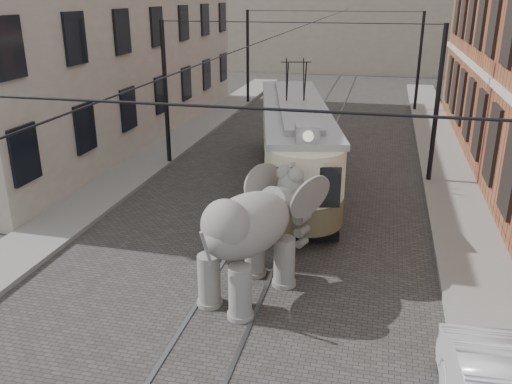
% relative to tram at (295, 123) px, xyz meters
% --- Properties ---
extents(ground, '(120.00, 120.00, 0.00)m').
position_rel_tram_xyz_m(ground, '(-0.00, -5.07, -2.33)').
color(ground, '#3A3836').
extents(tram_rails, '(1.54, 80.00, 0.02)m').
position_rel_tram_xyz_m(tram_rails, '(-0.00, -5.07, -2.31)').
color(tram_rails, slate).
rests_on(tram_rails, ground).
extents(sidewalk_right, '(2.00, 60.00, 0.15)m').
position_rel_tram_xyz_m(sidewalk_right, '(6.00, -5.07, -2.25)').
color(sidewalk_right, slate).
rests_on(sidewalk_right, ground).
extents(sidewalk_left, '(2.00, 60.00, 0.15)m').
position_rel_tram_xyz_m(sidewalk_left, '(-6.50, -5.07, -2.25)').
color(sidewalk_left, slate).
rests_on(sidewalk_left, ground).
extents(stucco_building, '(7.00, 24.00, 10.00)m').
position_rel_tram_xyz_m(stucco_building, '(-11.00, 4.93, 2.67)').
color(stucco_building, gray).
rests_on(stucco_building, ground).
extents(catenary, '(11.00, 30.20, 6.00)m').
position_rel_tram_xyz_m(catenary, '(-0.20, -0.07, 0.67)').
color(catenary, black).
rests_on(catenary, ground).
extents(tram, '(5.00, 11.97, 4.65)m').
position_rel_tram_xyz_m(tram, '(0.00, 0.00, 0.00)').
color(tram, beige).
rests_on(tram, ground).
extents(elephant, '(4.20, 5.33, 2.88)m').
position_rel_tram_xyz_m(elephant, '(0.35, -8.77, -0.89)').
color(elephant, slate).
rests_on(elephant, ground).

